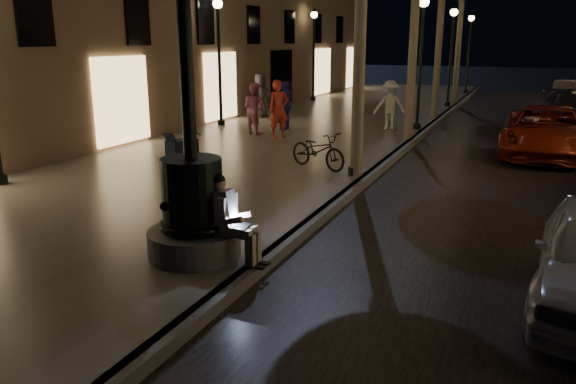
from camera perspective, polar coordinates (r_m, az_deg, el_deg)
The scene contains 22 objects.
ground at distance 20.36m, azimuth 13.18°, elevation 5.27°, with size 120.00×120.00×0.00m, color black.
cobble_lane at distance 20.07m, azimuth 21.65°, elevation 4.49°, with size 6.00×45.00×0.02m, color black.
promenade at distance 21.39m, azimuth 2.55°, elevation 6.38°, with size 8.00×45.00×0.20m, color slate.
curb_strip at distance 20.34m, azimuth 13.20°, elevation 5.55°, with size 0.25×45.00×0.20m, color #59595B.
fountain_lamppost at distance 8.39m, azimuth -9.72°, elevation 0.14°, with size 1.40×1.40×5.21m.
seated_man_laptop at distance 8.17m, azimuth -6.00°, elevation -2.43°, with size 0.94×0.32×1.31m.
lamp_curb_a at distance 13.32m, azimuth 7.08°, elevation 14.53°, with size 0.36×0.36×4.81m.
lamp_curb_b at distance 21.12m, azimuth 13.40°, elevation 14.43°, with size 0.36×0.36×4.81m.
lamp_curb_c at distance 29.03m, azimuth 16.30°, elevation 14.33°, with size 0.36×0.36×4.81m.
lamp_curb_d at distance 36.98m, azimuth 17.95°, elevation 14.26°, with size 0.36×0.36×4.81m.
lamp_left_b at distance 21.69m, azimuth -7.04°, elevation 14.73°, with size 0.36×0.36×4.81m.
lamp_left_c at distance 30.76m, azimuth 2.64°, elevation 14.91°, with size 0.36×0.36×4.81m.
stroller at distance 14.37m, azimuth -10.75°, elevation 4.35°, with size 0.66×1.04×1.06m.
car_third at distance 18.44m, azimuth 24.78°, elevation 5.58°, with size 2.42×5.26×1.46m, color maroon.
car_rear at distance 24.20m, azimuth 26.95°, elevation 7.28°, with size 2.03×4.99×1.45m, color #333338.
car_fifth at distance 30.55m, azimuth 26.72°, elevation 8.66°, with size 1.57×4.52×1.49m, color #9E9D99.
pedestrian_red at distance 18.78m, azimuth -0.95°, elevation 8.42°, with size 0.70×0.46×1.91m, color red.
pedestrian_pink at distance 19.62m, azimuth -3.44°, elevation 8.49°, with size 0.86×0.67×1.77m, color #C06596.
pedestrian_white at distance 20.98m, azimuth 10.29°, elevation 8.69°, with size 1.14×0.65×1.76m, color silver.
pedestrian_blue at distance 20.67m, azimuth -0.21°, elevation 8.80°, with size 1.02×0.42×1.74m, color #2A2B9A.
pedestrian_dark at distance 23.95m, azimuth -2.82°, elevation 9.77°, with size 0.90×0.58×1.84m, color #37373C.
bicycle at distance 14.23m, azimuth 3.06°, elevation 4.26°, with size 0.62×1.79×0.94m, color black.
Camera 1 is at (3.45, -4.78, 3.35)m, focal length 35.00 mm.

